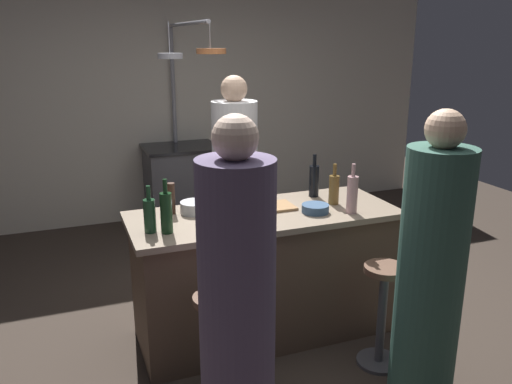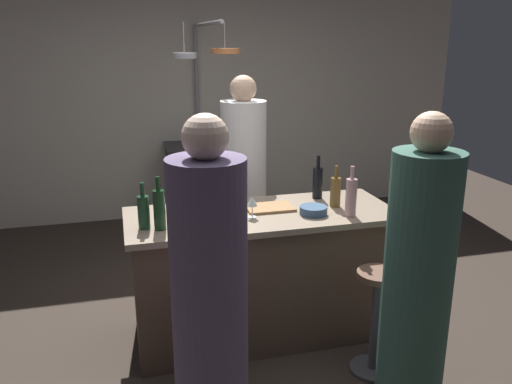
% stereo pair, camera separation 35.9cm
% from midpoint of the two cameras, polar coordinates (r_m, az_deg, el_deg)
% --- Properties ---
extents(ground_plane, '(9.00, 9.00, 0.00)m').
position_cam_midpoint_polar(ground_plane, '(3.87, 3.35, -15.03)').
color(ground_plane, '#382D26').
extents(back_wall, '(6.40, 0.16, 2.60)m').
position_cam_midpoint_polar(back_wall, '(6.11, -4.93, 9.61)').
color(back_wall, beige).
rests_on(back_wall, ground_plane).
extents(kitchen_island, '(1.80, 0.72, 0.90)m').
position_cam_midpoint_polar(kitchen_island, '(3.65, 3.46, -8.96)').
color(kitchen_island, brown).
rests_on(kitchen_island, ground_plane).
extents(stove_range, '(0.80, 0.64, 0.89)m').
position_cam_midpoint_polar(stove_range, '(5.89, -4.04, 0.90)').
color(stove_range, '#47474C').
rests_on(stove_range, ground_plane).
extents(chef, '(0.37, 0.37, 1.74)m').
position_cam_midpoint_polar(chef, '(4.31, 1.06, 0.15)').
color(chef, white).
rests_on(chef, ground_plane).
extents(bar_stool_left, '(0.28, 0.28, 0.68)m').
position_cam_midpoint_polar(bar_stool_left, '(3.04, -2.50, -16.21)').
color(bar_stool_left, '#4C4C51').
rests_on(bar_stool_left, ground_plane).
extents(guest_left, '(0.36, 0.36, 1.71)m').
position_cam_midpoint_polar(guest_left, '(2.52, -0.92, -12.58)').
color(guest_left, '#594C6B').
rests_on(guest_left, ground_plane).
extents(bar_stool_right, '(0.28, 0.28, 0.68)m').
position_cam_midpoint_polar(bar_stool_right, '(3.40, 15.97, -13.10)').
color(bar_stool_right, '#4C4C51').
rests_on(bar_stool_right, ground_plane).
extents(guest_right, '(0.36, 0.36, 1.69)m').
position_cam_midpoint_polar(guest_right, '(2.93, 20.61, -9.60)').
color(guest_right, '#33594C').
rests_on(guest_right, ground_plane).
extents(overhead_pot_rack, '(0.58, 1.51, 2.17)m').
position_cam_midpoint_polar(overhead_pot_rack, '(5.21, -3.71, 12.13)').
color(overhead_pot_rack, gray).
rests_on(overhead_pot_rack, ground_plane).
extents(cutting_board, '(0.32, 0.22, 0.02)m').
position_cam_midpoint_polar(cutting_board, '(3.56, 4.38, -1.76)').
color(cutting_board, '#997047').
rests_on(cutting_board, kitchen_island).
extents(pepper_mill, '(0.05, 0.05, 0.21)m').
position_cam_midpoint_polar(pepper_mill, '(3.50, -6.42, -0.47)').
color(pepper_mill, '#382319').
rests_on(pepper_mill, kitchen_island).
extents(wine_bottle_rose, '(0.07, 0.07, 0.33)m').
position_cam_midpoint_polar(wine_bottle_rose, '(3.46, 13.28, -0.54)').
color(wine_bottle_rose, '#B78C8E').
rests_on(wine_bottle_rose, kitchen_island).
extents(wine_bottle_red, '(0.07, 0.07, 0.33)m').
position_cam_midpoint_polar(wine_bottle_red, '(3.16, -7.34, -1.90)').
color(wine_bottle_red, '#143319').
rests_on(wine_bottle_red, kitchen_island).
extents(wine_bottle_amber, '(0.07, 0.07, 0.29)m').
position_cam_midpoint_polar(wine_bottle_amber, '(3.65, 11.45, 0.06)').
color(wine_bottle_amber, brown).
rests_on(wine_bottle_amber, kitchen_island).
extents(wine_bottle_dark, '(0.07, 0.07, 0.31)m').
position_cam_midpoint_polar(wine_bottle_dark, '(3.81, 9.44, 1.06)').
color(wine_bottle_dark, black).
rests_on(wine_bottle_dark, kitchen_island).
extents(wine_bottle_green, '(0.07, 0.07, 0.29)m').
position_cam_midpoint_polar(wine_bottle_green, '(3.20, -9.06, -2.14)').
color(wine_bottle_green, '#193D23').
rests_on(wine_bottle_green, kitchen_island).
extents(wine_glass_near_right_guest, '(0.07, 0.07, 0.15)m').
position_cam_midpoint_polar(wine_glass_near_right_guest, '(3.35, 2.64, -1.16)').
color(wine_glass_near_right_guest, silver).
rests_on(wine_glass_near_right_guest, kitchen_island).
extents(wine_glass_by_chef, '(0.07, 0.07, 0.15)m').
position_cam_midpoint_polar(wine_glass_by_chef, '(3.57, 0.39, -0.01)').
color(wine_glass_by_chef, silver).
rests_on(wine_glass_by_chef, kitchen_island).
extents(mixing_bowl_blue, '(0.18, 0.18, 0.06)m').
position_cam_midpoint_polar(mixing_bowl_blue, '(3.48, 9.24, -2.04)').
color(mixing_bowl_blue, '#334C6B').
rests_on(mixing_bowl_blue, kitchen_island).
extents(mixing_bowl_ceramic, '(0.16, 0.16, 0.08)m').
position_cam_midpoint_polar(mixing_bowl_ceramic, '(3.33, -1.59, -2.44)').
color(mixing_bowl_ceramic, silver).
rests_on(mixing_bowl_ceramic, kitchen_island).
extents(mixing_bowl_steel, '(0.19, 0.19, 0.08)m').
position_cam_midpoint_polar(mixing_bowl_steel, '(3.51, -3.93, -1.50)').
color(mixing_bowl_steel, '#B7B7BC').
rests_on(mixing_bowl_steel, kitchen_island).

